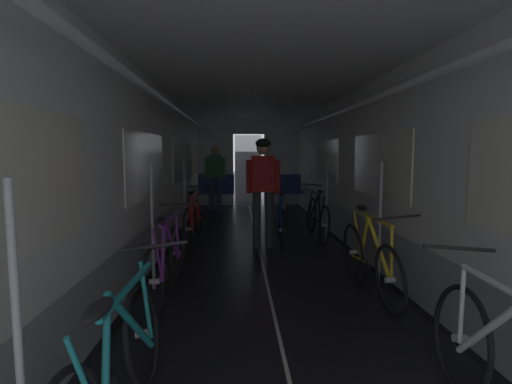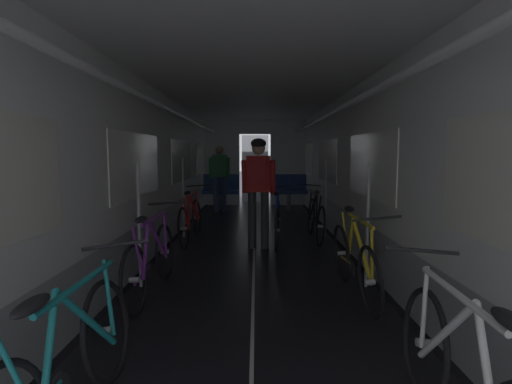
{
  "view_description": "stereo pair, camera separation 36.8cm",
  "coord_description": "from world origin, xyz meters",
  "px_view_note": "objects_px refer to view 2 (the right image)",
  "views": [
    {
      "loc": [
        -0.34,
        -2.11,
        1.5
      ],
      "look_at": [
        0.0,
        4.77,
        0.8
      ],
      "focal_mm": 26.99,
      "sensor_mm": 36.0,
      "label": 1
    },
    {
      "loc": [
        0.03,
        -2.11,
        1.5
      ],
      "look_at": [
        0.0,
        4.77,
        0.8
      ],
      "focal_mm": 26.99,
      "sensor_mm": 36.0,
      "label": 2
    }
  ],
  "objects_px": {
    "bicycle_black": "(317,218)",
    "person_standing_near_bench": "(221,174)",
    "bicycle_purple": "(153,260)",
    "person_cyclist_aisle": "(260,181)",
    "bench_seat_far_right": "(290,188)",
    "bicycle_yellow": "(356,261)",
    "bench_seat_far_left": "(223,188)",
    "bicycle_red": "(192,220)",
    "bicycle_teal": "(69,367)",
    "bicycle_blue_in_aisle": "(279,221)"
  },
  "relations": [
    {
      "from": "bicycle_black",
      "to": "person_standing_near_bench",
      "type": "relative_size",
      "value": 1.0
    },
    {
      "from": "bicycle_purple",
      "to": "person_cyclist_aisle",
      "type": "distance_m",
      "value": 2.42
    },
    {
      "from": "bench_seat_far_right",
      "to": "bicycle_yellow",
      "type": "height_order",
      "value": "bench_seat_far_right"
    },
    {
      "from": "bench_seat_far_left",
      "to": "bicycle_yellow",
      "type": "xyz_separation_m",
      "value": [
        1.96,
        -6.28,
        -0.18
      ]
    },
    {
      "from": "bicycle_black",
      "to": "bicycle_red",
      "type": "relative_size",
      "value": 1.0
    },
    {
      "from": "bicycle_purple",
      "to": "bicycle_red",
      "type": "height_order",
      "value": "same"
    },
    {
      "from": "bicycle_black",
      "to": "bicycle_teal",
      "type": "relative_size",
      "value": 1.0
    },
    {
      "from": "bicycle_black",
      "to": "bicycle_red",
      "type": "distance_m",
      "value": 2.14
    },
    {
      "from": "bicycle_teal",
      "to": "person_standing_near_bench",
      "type": "height_order",
      "value": "person_standing_near_bench"
    },
    {
      "from": "bench_seat_far_right",
      "to": "bicycle_yellow",
      "type": "xyz_separation_m",
      "value": [
        0.16,
        -6.28,
        -0.18
      ]
    },
    {
      "from": "bicycle_teal",
      "to": "bicycle_red",
      "type": "bearing_deg",
      "value": 91.42
    },
    {
      "from": "bicycle_black",
      "to": "bench_seat_far_right",
      "type": "bearing_deg",
      "value": 92.54
    },
    {
      "from": "person_cyclist_aisle",
      "to": "bicycle_blue_in_aisle",
      "type": "bearing_deg",
      "value": 40.11
    },
    {
      "from": "bench_seat_far_right",
      "to": "bicycle_teal",
      "type": "xyz_separation_m",
      "value": [
        -1.86,
        -8.27,
        -0.19
      ]
    },
    {
      "from": "bicycle_purple",
      "to": "person_cyclist_aisle",
      "type": "height_order",
      "value": "person_cyclist_aisle"
    },
    {
      "from": "bicycle_black",
      "to": "bicycle_blue_in_aisle",
      "type": "bearing_deg",
      "value": -153.91
    },
    {
      "from": "bench_seat_far_right",
      "to": "person_standing_near_bench",
      "type": "relative_size",
      "value": 0.58
    },
    {
      "from": "bench_seat_far_right",
      "to": "bicycle_black",
      "type": "bearing_deg",
      "value": -87.46
    },
    {
      "from": "bicycle_purple",
      "to": "bicycle_yellow",
      "type": "relative_size",
      "value": 1.0
    },
    {
      "from": "bicycle_teal",
      "to": "person_standing_near_bench",
      "type": "bearing_deg",
      "value": 89.56
    },
    {
      "from": "bicycle_yellow",
      "to": "bicycle_red",
      "type": "bearing_deg",
      "value": 130.4
    },
    {
      "from": "person_cyclist_aisle",
      "to": "person_standing_near_bench",
      "type": "relative_size",
      "value": 1.03
    },
    {
      "from": "bench_seat_far_left",
      "to": "bicycle_purple",
      "type": "bearing_deg",
      "value": -91.55
    },
    {
      "from": "bicycle_black",
      "to": "person_standing_near_bench",
      "type": "bearing_deg",
      "value": 121.14
    },
    {
      "from": "bench_seat_far_left",
      "to": "person_cyclist_aisle",
      "type": "height_order",
      "value": "person_cyclist_aisle"
    },
    {
      "from": "bicycle_purple",
      "to": "person_standing_near_bench",
      "type": "xyz_separation_m",
      "value": [
        0.17,
        5.86,
        0.59
      ]
    },
    {
      "from": "bicycle_red",
      "to": "bicycle_blue_in_aisle",
      "type": "bearing_deg",
      "value": -6.29
    },
    {
      "from": "bicycle_red",
      "to": "bicycle_teal",
      "type": "height_order",
      "value": "bicycle_teal"
    },
    {
      "from": "bicycle_black",
      "to": "bicycle_blue_in_aisle",
      "type": "relative_size",
      "value": 1.0
    },
    {
      "from": "bicycle_red",
      "to": "bicycle_yellow",
      "type": "bearing_deg",
      "value": -49.6
    },
    {
      "from": "bicycle_yellow",
      "to": "bicycle_red",
      "type": "distance_m",
      "value": 3.28
    },
    {
      "from": "bicycle_yellow",
      "to": "person_cyclist_aisle",
      "type": "bearing_deg",
      "value": 115.48
    },
    {
      "from": "bicycle_blue_in_aisle",
      "to": "person_standing_near_bench",
      "type": "bearing_deg",
      "value": 109.74
    },
    {
      "from": "bicycle_yellow",
      "to": "bicycle_teal",
      "type": "height_order",
      "value": "bicycle_teal"
    },
    {
      "from": "bicycle_red",
      "to": "bicycle_teal",
      "type": "xyz_separation_m",
      "value": [
        0.11,
        -4.49,
        -0.0
      ]
    },
    {
      "from": "bicycle_yellow",
      "to": "bicycle_blue_in_aisle",
      "type": "relative_size",
      "value": 1.0
    },
    {
      "from": "bench_seat_far_left",
      "to": "person_cyclist_aisle",
      "type": "distance_m",
      "value": 4.35
    },
    {
      "from": "bicycle_purple",
      "to": "person_standing_near_bench",
      "type": "height_order",
      "value": "person_standing_near_bench"
    },
    {
      "from": "bicycle_teal",
      "to": "bicycle_yellow",
      "type": "bearing_deg",
      "value": 44.66
    },
    {
      "from": "bench_seat_far_left",
      "to": "bicycle_red",
      "type": "xyz_separation_m",
      "value": [
        -0.17,
        -3.79,
        -0.18
      ]
    },
    {
      "from": "person_cyclist_aisle",
      "to": "person_standing_near_bench",
      "type": "height_order",
      "value": "person_cyclist_aisle"
    },
    {
      "from": "bicycle_blue_in_aisle",
      "to": "bench_seat_far_left",
      "type": "bearing_deg",
      "value": 108.02
    },
    {
      "from": "person_cyclist_aisle",
      "to": "person_standing_near_bench",
      "type": "distance_m",
      "value": 3.96
    },
    {
      "from": "bench_seat_far_right",
      "to": "bicycle_blue_in_aisle",
      "type": "bearing_deg",
      "value": -97.44
    },
    {
      "from": "bench_seat_far_left",
      "to": "bicycle_red",
      "type": "height_order",
      "value": "bench_seat_far_left"
    },
    {
      "from": "bicycle_blue_in_aisle",
      "to": "person_standing_near_bench",
      "type": "distance_m",
      "value": 3.84
    },
    {
      "from": "bench_seat_far_left",
      "to": "bicycle_blue_in_aisle",
      "type": "height_order",
      "value": "bench_seat_far_left"
    },
    {
      "from": "bicycle_blue_in_aisle",
      "to": "person_standing_near_bench",
      "type": "relative_size",
      "value": 1.0
    },
    {
      "from": "bicycle_purple",
      "to": "bicycle_red",
      "type": "relative_size",
      "value": 1.0
    },
    {
      "from": "bicycle_teal",
      "to": "bench_seat_far_right",
      "type": "bearing_deg",
      "value": 77.34
    }
  ]
}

